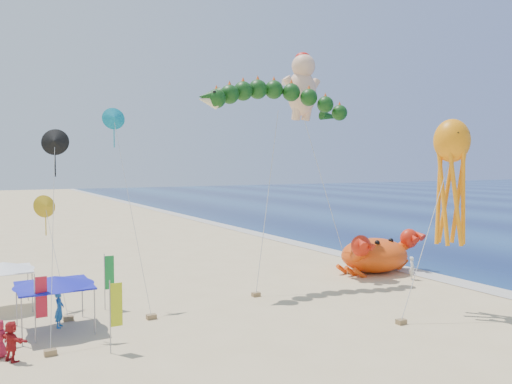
# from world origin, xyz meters

# --- Properties ---
(ground) EXTENTS (320.00, 320.00, 0.00)m
(ground) POSITION_xyz_m (0.00, 0.00, 0.00)
(ground) COLOR #D1B784
(ground) RESTS_ON ground
(foam_strip) EXTENTS (320.00, 320.00, 0.00)m
(foam_strip) POSITION_xyz_m (12.00, 0.00, 0.01)
(foam_strip) COLOR silver
(foam_strip) RESTS_ON ground
(crab_inflatable) EXTENTS (7.30, 5.21, 3.20)m
(crab_inflatable) POSITION_xyz_m (9.37, 3.60, 1.41)
(crab_inflatable) COLOR #E5460C
(crab_inflatable) RESTS_ON ground
(dragon_kite) EXTENTS (11.12, 3.30, 13.56)m
(dragon_kite) POSITION_xyz_m (0.65, 3.94, 12.33)
(dragon_kite) COLOR #0E360F
(dragon_kite) RESTS_ON ground
(cherub_kite) EXTENTS (4.09, 3.55, 16.62)m
(cherub_kite) POSITION_xyz_m (4.54, 6.48, 14.22)
(cherub_kite) COLOR #F5BC95
(cherub_kite) RESTS_ON ground
(octopus_kite) EXTENTS (5.14, 1.85, 10.67)m
(octopus_kite) POSITION_xyz_m (5.60, -6.29, 7.77)
(octopus_kite) COLOR orange
(octopus_kite) RESTS_ON ground
(canopy_blue) EXTENTS (3.77, 3.77, 2.71)m
(canopy_blue) POSITION_xyz_m (-13.87, 1.17, 2.44)
(canopy_blue) COLOR gray
(canopy_blue) RESTS_ON ground
(canopy_white) EXTENTS (3.25, 3.25, 2.71)m
(canopy_white) POSITION_xyz_m (-15.87, 6.40, 2.44)
(canopy_white) COLOR gray
(canopy_white) RESTS_ON ground
(feather_flags) EXTENTS (7.90, 6.82, 3.20)m
(feather_flags) POSITION_xyz_m (-13.84, 0.82, 2.01)
(feather_flags) COLOR gray
(feather_flags) RESTS_ON ground
(beachgoers) EXTENTS (31.11, 7.29, 1.85)m
(beachgoers) POSITION_xyz_m (-15.08, 0.95, 0.87)
(beachgoers) COLOR #A91B33
(beachgoers) RESTS_ON ground
(small_kites) EXTENTS (8.76, 8.28, 11.55)m
(small_kites) POSITION_xyz_m (-13.65, 2.88, 7.29)
(small_kites) COLOR #D747AC
(small_kites) RESTS_ON ground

